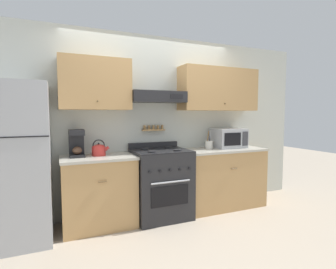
# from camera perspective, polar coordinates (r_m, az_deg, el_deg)

# --- Properties ---
(ground_plane) EXTENTS (16.00, 16.00, 0.00)m
(ground_plane) POSITION_cam_1_polar(r_m,az_deg,el_deg) (3.58, 0.17, -18.97)
(ground_plane) COLOR #B2A38E
(wall_back) EXTENTS (5.20, 0.46, 2.55)m
(wall_back) POSITION_cam_1_polar(r_m,az_deg,el_deg) (3.85, -2.16, 4.71)
(wall_back) COLOR silver
(wall_back) RESTS_ON ground_plane
(counter_left) EXTENTS (0.91, 0.61, 0.90)m
(counter_left) POSITION_cam_1_polar(r_m,az_deg,el_deg) (3.50, -14.83, -11.86)
(counter_left) COLOR tan
(counter_left) RESTS_ON ground_plane
(counter_right) EXTENTS (1.29, 0.61, 0.90)m
(counter_right) POSITION_cam_1_polar(r_m,az_deg,el_deg) (4.18, 11.62, -9.13)
(counter_right) COLOR tan
(counter_right) RESTS_ON ground_plane
(stove_range) EXTENTS (0.75, 0.67, 1.01)m
(stove_range) POSITION_cam_1_polar(r_m,az_deg,el_deg) (3.67, -1.58, -10.59)
(stove_range) COLOR #232326
(stove_range) RESTS_ON ground_plane
(refrigerator) EXTENTS (0.70, 0.72, 1.77)m
(refrigerator) POSITION_cam_1_polar(r_m,az_deg,el_deg) (3.33, -30.18, -5.49)
(refrigerator) COLOR #ADAFB5
(refrigerator) RESTS_ON ground_plane
(tea_kettle) EXTENTS (0.22, 0.17, 0.21)m
(tea_kettle) POSITION_cam_1_polar(r_m,az_deg,el_deg) (3.46, -14.80, -3.18)
(tea_kettle) COLOR red
(tea_kettle) RESTS_ON counter_left
(coffee_maker) EXTENTS (0.18, 0.24, 0.34)m
(coffee_maker) POSITION_cam_1_polar(r_m,az_deg,el_deg) (3.45, -19.28, -1.71)
(coffee_maker) COLOR black
(coffee_maker) RESTS_ON counter_left
(microwave) EXTENTS (0.49, 0.39, 0.30)m
(microwave) POSITION_cam_1_polar(r_m,az_deg,el_deg) (4.24, 12.98, -0.75)
(microwave) COLOR #ADAFB5
(microwave) RESTS_ON counter_right
(utensil_crock) EXTENTS (0.12, 0.12, 0.28)m
(utensil_crock) POSITION_cam_1_polar(r_m,az_deg,el_deg) (4.03, 8.88, -2.14)
(utensil_crock) COLOR silver
(utensil_crock) RESTS_ON counter_right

